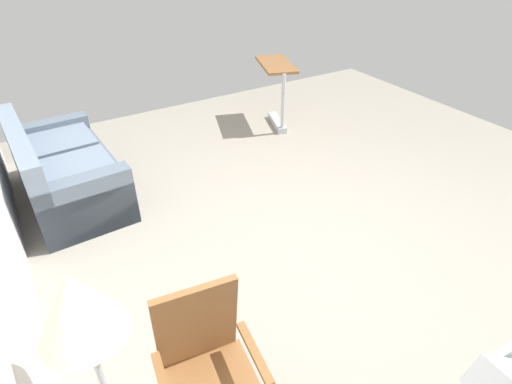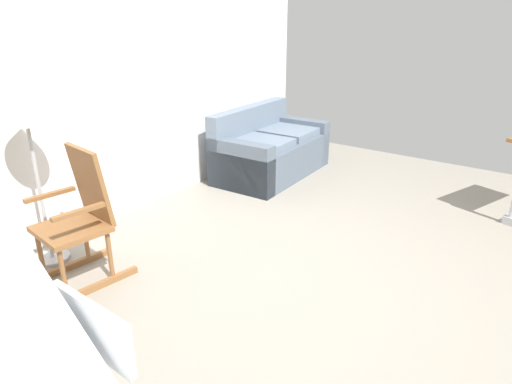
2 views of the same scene
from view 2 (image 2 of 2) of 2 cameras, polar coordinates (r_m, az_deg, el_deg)
ground_plane at (r=3.58m, az=8.57°, el=-11.76°), size 7.47×7.47×0.00m
back_wall at (r=4.61m, az=-18.33°, el=13.12°), size 6.17×0.10×2.70m
couch at (r=5.80m, az=1.80°, el=5.20°), size 1.64×0.92×0.85m
rocking_chair at (r=3.67m, az=-21.45°, el=-3.23°), size 0.82×0.57×1.05m
floor_lamp at (r=3.84m, az=-27.15°, el=8.44°), size 0.34×0.34×1.48m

